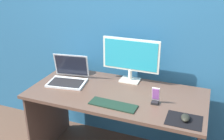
% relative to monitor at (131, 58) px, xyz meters
% --- Properties ---
extents(wall_back, '(6.00, 0.04, 2.50)m').
position_rel_monitor_xyz_m(wall_back, '(-0.04, 0.18, 0.28)').
color(wall_back, '#27638F').
rests_on(wall_back, ground_plane).
extents(desk, '(1.51, 0.72, 0.74)m').
position_rel_monitor_xyz_m(desk, '(-0.04, -0.27, -0.38)').
color(desk, brown).
rests_on(desk, ground_plane).
extents(monitor, '(0.53, 0.14, 0.41)m').
position_rel_monitor_xyz_m(monitor, '(0.00, 0.00, 0.00)').
color(monitor, silver).
rests_on(monitor, desk).
extents(laptop, '(0.37, 0.33, 0.24)m').
position_rel_monitor_xyz_m(laptop, '(-0.53, -0.23, -0.18)').
color(laptop, silver).
rests_on(laptop, desk).
extents(fishbowl, '(0.15, 0.15, 0.15)m').
position_rel_monitor_xyz_m(fishbowl, '(-0.53, -0.02, -0.16)').
color(fishbowl, silver).
rests_on(fishbowl, desk).
extents(keyboard_external, '(0.38, 0.14, 0.01)m').
position_rel_monitor_xyz_m(keyboard_external, '(0.01, -0.48, -0.23)').
color(keyboard_external, black).
rests_on(keyboard_external, desk).
extents(mousepad, '(0.25, 0.20, 0.00)m').
position_rel_monitor_xyz_m(mousepad, '(0.56, -0.49, -0.23)').
color(mousepad, black).
rests_on(mousepad, desk).
extents(mouse, '(0.07, 0.11, 0.04)m').
position_rel_monitor_xyz_m(mouse, '(0.56, -0.49, -0.21)').
color(mouse, black).
rests_on(mouse, mousepad).
extents(phone_in_dock, '(0.06, 0.06, 0.14)m').
position_rel_monitor_xyz_m(phone_in_dock, '(0.31, -0.33, -0.18)').
color(phone_in_dock, black).
rests_on(phone_in_dock, desk).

